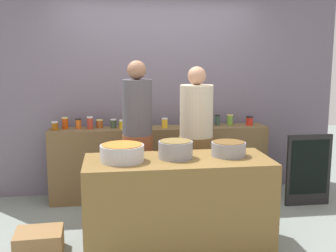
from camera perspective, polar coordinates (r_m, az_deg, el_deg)
ground at (r=4.34m, az=0.67°, el=-14.59°), size 12.00×12.00×0.00m
storefront_wall at (r=5.40m, az=-1.64°, el=6.65°), size 4.80×0.12×3.00m
display_shelf at (r=5.22m, az=-1.15°, el=-5.10°), size 2.70×0.36×0.91m
prep_table at (r=3.90m, az=1.35°, el=-10.65°), size 1.70×0.70×0.86m
preserve_jar_0 at (r=5.10m, az=-15.34°, el=0.02°), size 0.08×0.08×0.10m
preserve_jar_1 at (r=5.16m, az=-14.01°, el=0.39°), size 0.08×0.08×0.14m
preserve_jar_2 at (r=5.15m, az=-12.26°, el=0.33°), size 0.07×0.07×0.12m
preserve_jar_3 at (r=5.09m, az=-10.71°, el=0.45°), size 0.07×0.07×0.15m
preserve_jar_4 at (r=5.15m, az=-9.41°, el=0.31°), size 0.09×0.09×0.10m
preserve_jar_5 at (r=5.12m, az=-7.54°, el=0.34°), size 0.08×0.08×0.11m
preserve_jar_6 at (r=5.07m, az=-6.36°, el=0.26°), size 0.07×0.07×0.11m
preserve_jar_7 at (r=5.07m, az=-4.70°, el=0.45°), size 0.07×0.07×0.14m
preserve_jar_8 at (r=5.08m, az=-0.47°, el=0.42°), size 0.08×0.08×0.12m
preserve_jar_9 at (r=5.18m, az=2.84°, el=0.46°), size 0.08×0.08×0.10m
preserve_jar_10 at (r=5.17m, az=4.24°, el=0.61°), size 0.08×0.08×0.13m
preserve_jar_11 at (r=5.18m, az=5.41°, el=0.62°), size 0.08×0.08×0.13m
preserve_jar_12 at (r=5.31m, az=6.83°, el=0.82°), size 0.07×0.07×0.13m
preserve_jar_13 at (r=5.34m, az=8.54°, el=0.84°), size 0.08×0.08×0.14m
preserve_jar_14 at (r=5.37m, az=11.16°, el=0.71°), size 0.09×0.09×0.12m
cooking_pot_left at (r=3.70m, az=-6.35°, el=-3.70°), size 0.39×0.39×0.15m
cooking_pot_center at (r=3.79m, az=1.04°, el=-3.26°), size 0.32×0.32×0.16m
cooking_pot_right at (r=3.92m, az=8.34°, el=-3.14°), size 0.32×0.32×0.13m
cook_with_tongs at (r=4.45m, az=-4.21°, el=-3.19°), size 0.33×0.33×1.74m
cook_in_cap at (r=4.55m, az=3.88°, el=-3.42°), size 0.37×0.37×1.67m
bread_crate at (r=4.07m, az=-17.34°, el=-15.06°), size 0.44×0.37×0.22m
chalkboard_sign at (r=5.24m, az=18.82°, el=-5.74°), size 0.55×0.05×0.87m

